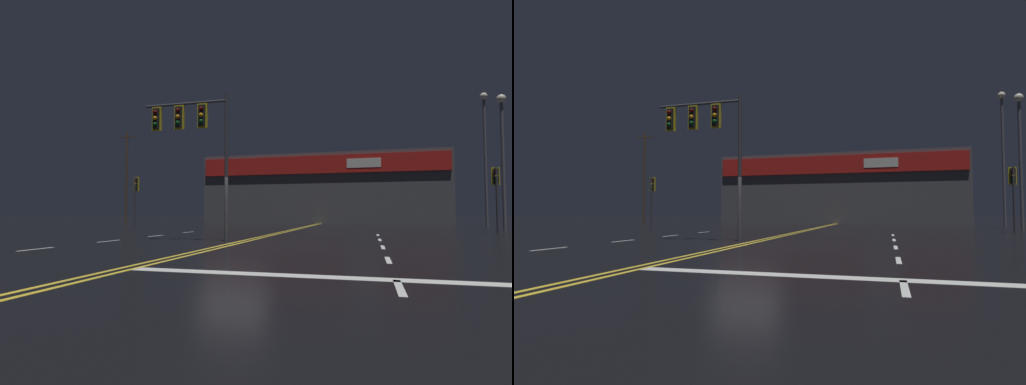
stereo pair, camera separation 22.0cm
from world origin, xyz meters
The scene contains 9 objects.
ground_plane centered at (0.00, 0.00, 0.00)m, with size 200.00×200.00×0.00m, color black.
road_markings centered at (1.02, -1.29, 0.00)m, with size 15.32×60.00×0.01m.
traffic_signal_median centered at (-2.09, 0.87, 4.51)m, with size 3.62×0.36×5.77m.
traffic_signal_corner_northeast centered at (11.58, 11.28, 2.68)m, with size 0.42×0.36×3.65m.
traffic_signal_corner_northwest centered at (-10.94, 10.86, 2.65)m, with size 0.42×0.36×3.61m.
streetlight_near_left centered at (13.67, 21.39, 6.69)m, with size 0.56×0.56×10.65m.
streetlight_far_left centered at (13.15, 15.41, 5.69)m, with size 0.56×0.56×8.83m.
building_backdrop centered at (0.00, 31.29, 3.60)m, with size 24.79×10.23×7.17m.
utility_pole_row centered at (-0.34, 26.99, 5.38)m, with size 47.39×0.26×10.57m.
Camera 2 is at (4.93, -13.58, 1.14)m, focal length 28.00 mm.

